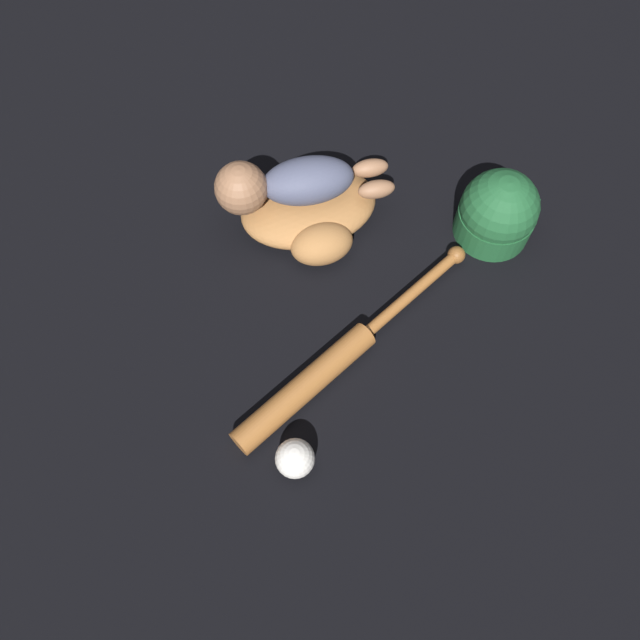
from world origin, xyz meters
TOP-DOWN VIEW (x-y plane):
  - ground_plane at (0.00, 0.00)m, footprint 6.00×6.00m
  - baseball_glove at (-0.04, -0.03)m, footprint 0.35×0.30m
  - baby_figure at (0.01, -0.04)m, footprint 0.37×0.16m
  - baseball_bat at (-0.08, 0.32)m, footprint 0.47×0.45m
  - baseball at (-0.02, 0.50)m, footprint 0.07×0.07m
  - baseball_cap at (-0.43, -0.01)m, footprint 0.21×0.23m

SIDE VIEW (x-z plane):
  - ground_plane at x=0.00m, z-range 0.00..0.00m
  - baseball_bat at x=-0.08m, z-range 0.00..0.05m
  - baseball at x=-0.02m, z-range 0.00..0.07m
  - baseball_glove at x=-0.04m, z-range 0.00..0.08m
  - baseball_cap at x=-0.43m, z-range -0.01..0.15m
  - baby_figure at x=0.01m, z-range 0.08..0.18m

